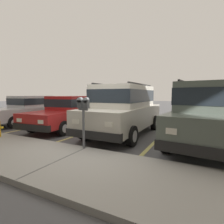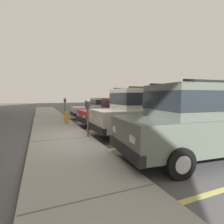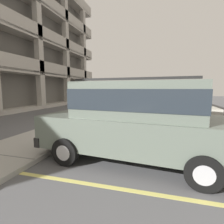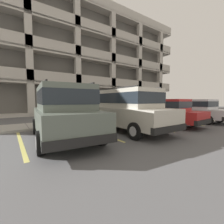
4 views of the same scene
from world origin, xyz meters
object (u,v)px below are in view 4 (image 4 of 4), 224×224
parking_meter_near (101,105)px  parking_meter_far (161,104)px  blue_coupe (194,110)px  dark_hatchback (165,111)px  parking_garage (63,67)px  red_sedan (63,110)px  silver_suv (128,108)px  fire_hydrant (139,113)px

parking_meter_near → parking_meter_far: bearing=0.3°
blue_coupe → parking_meter_near: (-5.90, 2.79, 0.36)m
dark_hatchback → parking_meter_far: bearing=36.2°
dark_hatchback → parking_garage: (-1.31, 15.28, 5.21)m
red_sedan → parking_garage: bearing=78.4°
silver_suv → parking_meter_far: (6.04, 2.67, 0.10)m
blue_coupe → parking_garage: 16.87m
fire_hydrant → parking_meter_near: bearing=-175.2°
blue_coupe → parking_meter_far: size_ratio=3.15×
parking_meter_far → parking_garage: bearing=109.4°
parking_garage → fire_hydrant: parking_garage is taller
dark_hatchback → parking_meter_far: (3.13, 2.67, 0.36)m
silver_suv → blue_coupe: (5.98, -0.15, -0.27)m
dark_hatchback → blue_coupe: (3.07, -0.14, 0.00)m
dark_hatchback → parking_meter_far: size_ratio=3.22×
silver_suv → parking_garage: bearing=84.0°
blue_coupe → parking_garage: parking_garage is taller
parking_meter_near → fire_hydrant: 3.64m
blue_coupe → parking_meter_near: size_ratio=3.16×
silver_suv → fire_hydrant: bearing=38.9°
red_sedan → dark_hatchback: red_sedan is taller
blue_coupe → parking_meter_near: 6.54m
parking_garage → dark_hatchback: bearing=-85.1°
silver_suv → parking_meter_near: size_ratio=3.36×
red_sedan → parking_meter_far: red_sedan is taller
red_sedan → parking_meter_near: red_sedan is taller
parking_meter_near → parking_garage: size_ratio=0.04×
blue_coupe → fire_hydrant: (-2.35, 3.08, -0.36)m
silver_suv → parking_garage: 16.14m
silver_suv → parking_garage: parking_garage is taller
parking_meter_near → parking_meter_far: (5.96, 0.03, 0.00)m
red_sedan → dark_hatchback: 5.94m
silver_suv → red_sedan: same height
dark_hatchback → blue_coupe: size_ratio=1.02×
parking_meter_far → fire_hydrant: bearing=173.7°
blue_coupe → fire_hydrant: blue_coupe is taller
parking_meter_far → parking_meter_near: bearing=-179.7°
blue_coupe → parking_meter_far: bearing=89.3°
red_sedan → blue_coupe: 9.01m
blue_coupe → silver_suv: bearing=179.0°
dark_hatchback → blue_coupe: 3.07m
fire_hydrant → red_sedan: bearing=-157.7°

